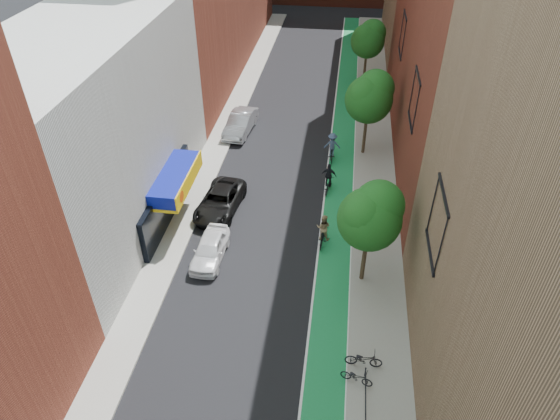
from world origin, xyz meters
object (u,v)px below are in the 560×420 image
at_px(cyclist_lane_far, 332,148).
at_px(parked_car_silver, 241,123).
at_px(parked_car_black, 220,201).
at_px(cyclist_lane_near, 323,232).
at_px(cyclist_lane_mid, 329,181).
at_px(parked_car_white, 210,249).

bearing_deg(cyclist_lane_far, parked_car_silver, -26.36).
height_order(parked_car_black, parked_car_silver, parked_car_silver).
bearing_deg(parked_car_black, cyclist_lane_near, -13.87).
height_order(parked_car_silver, cyclist_lane_mid, cyclist_lane_mid).
bearing_deg(cyclist_lane_far, parked_car_black, 44.16).
distance_m(parked_car_white, parked_car_silver, 15.63).
relative_size(parked_car_white, parked_car_silver, 0.82).
distance_m(parked_car_black, parked_car_silver, 10.92).
xyz_separation_m(parked_car_white, parked_car_silver, (-1.30, 15.57, 0.13)).
height_order(parked_car_white, cyclist_lane_near, cyclist_lane_near).
xyz_separation_m(parked_car_black, cyclist_lane_far, (7.00, 7.48, 0.29)).
bearing_deg(cyclist_lane_mid, parked_car_silver, -35.01).
bearing_deg(cyclist_lane_mid, cyclist_lane_near, 99.35).
bearing_deg(parked_car_silver, parked_car_black, -79.89).
height_order(parked_car_white, parked_car_black, parked_car_black).
bearing_deg(cyclist_lane_mid, parked_car_white, 60.09).
bearing_deg(parked_car_silver, cyclist_lane_near, -53.80).
bearing_deg(parked_car_white, cyclist_lane_mid, 52.11).
distance_m(parked_car_silver, cyclist_lane_far, 8.51).
relative_size(parked_car_black, cyclist_lane_near, 2.48).
distance_m(parked_car_black, cyclist_lane_mid, 7.73).
bearing_deg(parked_car_silver, cyclist_lane_far, -17.69).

